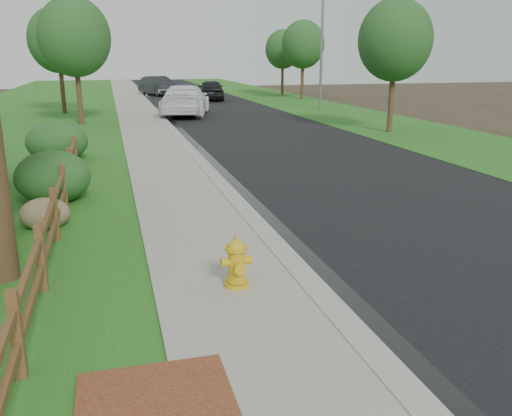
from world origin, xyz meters
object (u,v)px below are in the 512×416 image
object	(u,v)px
white_suv	(185,100)
dark_car_mid	(211,90)
streetlight	(320,32)
ranch_fence	(60,197)
fire_hydrant	(236,263)

from	to	relation	value
white_suv	dark_car_mid	distance (m)	11.85
dark_car_mid	streetlight	world-z (taller)	streetlight
ranch_fence	streetlight	xyz separation A→B (m)	(14.67, 22.60, 4.39)
ranch_fence	dark_car_mid	xyz separation A→B (m)	(9.24, 32.49, 0.23)
dark_car_mid	white_suv	bearing A→B (deg)	79.86
dark_car_mid	streetlight	xyz separation A→B (m)	(5.43, -9.89, 4.16)
ranch_fence	white_suv	world-z (taller)	white_suv
dark_car_mid	fire_hydrant	bearing A→B (deg)	87.92
fire_hydrant	streetlight	bearing A→B (deg)	66.30
ranch_fence	dark_car_mid	bearing A→B (deg)	74.12
ranch_fence	dark_car_mid	size ratio (longest dim) A/B	3.47
fire_hydrant	ranch_fence	bearing A→B (deg)	123.44
ranch_fence	white_suv	bearing A→B (deg)	75.21
fire_hydrant	streetlight	xyz separation A→B (m)	(11.82, 26.92, 4.54)
ranch_fence	white_suv	xyz separation A→B (m)	(5.60, 21.21, 0.31)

